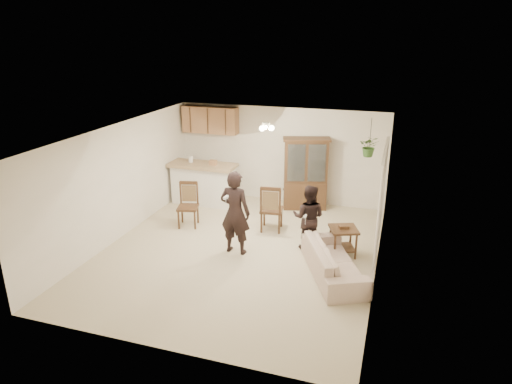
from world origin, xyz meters
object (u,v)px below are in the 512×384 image
(side_table, at_px, (343,241))
(chair_hutch_right, at_px, (272,217))
(chair_bar, at_px, (188,214))
(adult, at_px, (235,211))
(child, at_px, (309,219))
(sofa, at_px, (334,257))
(china_hutch, at_px, (305,174))
(chair_hutch_left, at_px, (295,194))

(side_table, xyz_separation_m, chair_hutch_right, (-1.72, 0.75, 0.01))
(chair_bar, bearing_deg, side_table, -20.13)
(adult, distance_m, chair_bar, 1.87)
(child, height_order, chair_bar, child)
(chair_hutch_right, bearing_deg, chair_bar, 3.88)
(side_table, bearing_deg, chair_bar, 174.13)
(sofa, distance_m, side_table, 0.88)
(side_table, bearing_deg, china_hutch, 118.85)
(adult, height_order, chair_hutch_right, adult)
(chair_bar, distance_m, chair_hutch_left, 2.92)
(chair_hutch_right, bearing_deg, child, 137.64)
(chair_hutch_left, bearing_deg, sofa, -54.93)
(china_hutch, relative_size, chair_hutch_right, 1.66)
(sofa, xyz_separation_m, chair_bar, (-3.58, 1.25, -0.07))
(sofa, bearing_deg, chair_bar, 45.98)
(child, height_order, chair_hutch_left, child)
(side_table, relative_size, chair_bar, 0.67)
(child, xyz_separation_m, chair_hutch_right, (-0.99, 0.69, -0.36))
(sofa, bearing_deg, chair_hutch_right, 20.87)
(chair_bar, xyz_separation_m, chair_hutch_left, (2.07, 2.05, 0.01))
(side_table, bearing_deg, sofa, -93.61)
(sofa, distance_m, child, 1.20)
(child, xyz_separation_m, china_hutch, (-0.55, 2.28, 0.23))
(china_hutch, xyz_separation_m, side_table, (1.29, -2.34, -0.60))
(adult, relative_size, child, 1.33)
(side_table, distance_m, chair_hutch_right, 1.88)
(china_hutch, height_order, chair_hutch_right, china_hutch)
(china_hutch, bearing_deg, sofa, -84.96)
(chair_hutch_right, bearing_deg, side_table, 148.96)
(sofa, relative_size, china_hutch, 1.02)
(child, bearing_deg, adult, 24.31)
(side_table, height_order, chair_bar, chair_bar)
(side_table, xyz_separation_m, chair_bar, (-3.64, 0.37, -0.01))
(china_hutch, bearing_deg, chair_bar, -156.02)
(adult, bearing_deg, chair_bar, -26.87)
(child, relative_size, chair_bar, 1.30)
(sofa, height_order, side_table, sofa)
(sofa, xyz_separation_m, side_table, (0.06, 0.87, -0.06))
(sofa, bearing_deg, china_hutch, -3.82)
(china_hutch, height_order, chair_hutch_left, china_hutch)
(chair_hutch_left, bearing_deg, child, -60.21)
(china_hutch, distance_m, chair_hutch_right, 1.75)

